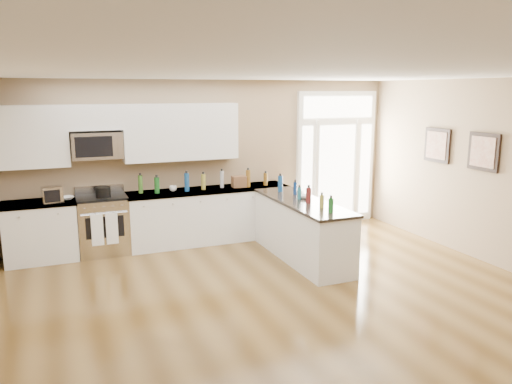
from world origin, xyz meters
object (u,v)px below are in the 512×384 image
peninsula_cabinet (302,232)px  kitchen_range (103,225)px  stockpot (103,192)px  toaster_oven (52,195)px

peninsula_cabinet → kitchen_range: kitchen_range is taller
stockpot → toaster_oven: bearing=-175.0°
kitchen_range → toaster_oven: 0.94m
peninsula_cabinet → stockpot: stockpot is taller
stockpot → toaster_oven: toaster_oven is taller
stockpot → peninsula_cabinet: bearing=-25.9°
peninsula_cabinet → stockpot: bearing=154.1°
peninsula_cabinet → toaster_oven: (-3.59, 1.31, 0.63)m
peninsula_cabinet → toaster_oven: 3.87m
peninsula_cabinet → kitchen_range: (-2.86, 1.45, 0.04)m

